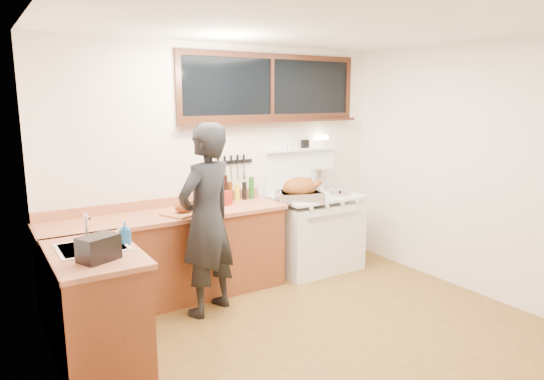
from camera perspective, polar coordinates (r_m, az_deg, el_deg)
ground_plane at (r=4.40m, az=5.58°, el=-16.92°), size 4.00×3.50×0.02m
room_shell at (r=3.91m, az=6.03°, el=5.11°), size 4.10×3.60×2.65m
counter_back at (r=5.05m, az=-12.00°, el=-7.65°), size 2.44×0.64×1.00m
counter_left at (r=4.08m, az=-20.03°, el=-12.74°), size 0.64×1.09×0.90m
sink_unit at (r=4.01m, az=-20.37°, el=-7.11°), size 0.50×0.45×0.37m
vintage_stove at (r=5.84m, az=5.00°, el=-4.76°), size 1.02×0.74×1.57m
back_window at (r=5.64m, az=0.04°, el=11.17°), size 2.32×0.13×0.77m
left_doorway at (r=2.72m, az=-21.62°, el=-10.50°), size 0.02×1.04×2.17m
knife_strip at (r=5.45m, az=-4.65°, el=3.20°), size 0.46×0.03×0.28m
man at (r=4.57m, az=-7.70°, el=-3.54°), size 0.78×0.66×1.82m
soap_bottle at (r=4.00m, az=-16.89°, el=-4.82°), size 0.11×0.11×0.18m
toaster at (r=3.66m, az=-19.74°, el=-6.45°), size 0.31×0.27×0.18m
cutting_board at (r=4.87m, az=-10.18°, el=-2.16°), size 0.49×0.44×0.14m
roast_turkey at (r=5.42m, az=3.27°, el=-0.11°), size 0.58×0.51×0.26m
stockpot at (r=6.06m, az=5.91°, el=1.33°), size 0.35×0.35×0.27m
saucepan at (r=5.81m, az=3.93°, el=0.14°), size 0.18×0.28×0.11m
pot_lid at (r=5.82m, az=8.02°, el=-0.36°), size 0.34×0.34×0.04m
coffee_tin at (r=5.19m, az=-5.38°, el=-0.97°), size 0.12×0.10×0.15m
pitcher at (r=5.39m, az=-5.78°, el=-0.52°), size 0.09×0.09×0.15m
bottle_cluster at (r=5.40m, az=-4.33°, el=0.03°), size 0.41×0.07×0.30m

